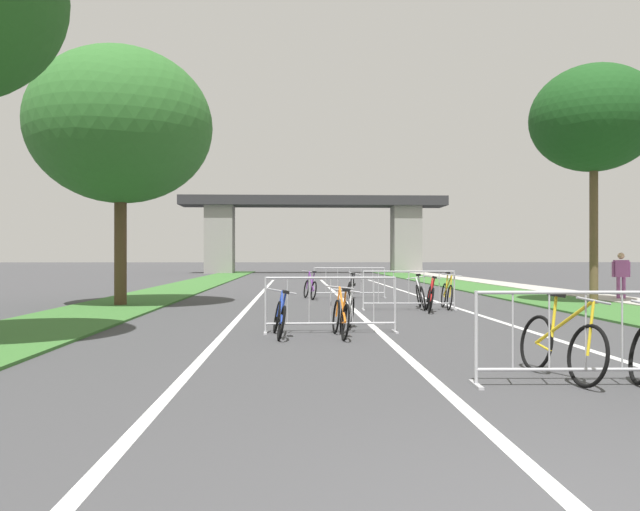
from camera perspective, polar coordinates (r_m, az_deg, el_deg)
grass_verge_left at (r=27.93m, az=-12.71°, el=-2.97°), size 2.71×60.45×0.05m
grass_verge_right at (r=28.67m, az=14.31°, el=-2.89°), size 2.71×60.45×0.05m
sidewalk_path_right at (r=29.37m, az=18.40°, el=-2.79°), size 1.66×60.45×0.08m
lane_stripe_center at (r=20.31m, az=2.17°, el=-4.11°), size 0.14×34.97×0.01m
lane_stripe_right_lane at (r=20.74m, az=10.17°, el=-4.03°), size 0.14×34.97×0.01m
lane_stripe_left_lane at (r=20.29m, az=-6.02°, el=-4.11°), size 0.14×34.97×0.01m
overpass_bridge at (r=52.78m, az=-0.61°, el=3.15°), size 22.44×3.29×6.51m
tree_left_oak_near at (r=19.01m, az=-17.87°, el=11.25°), size 5.21×5.21×7.39m
tree_right_maple_mid at (r=20.28m, az=23.86°, el=11.41°), size 3.66×3.66×7.04m
crowd_barrier_nearest at (r=7.49m, az=23.24°, el=-7.02°), size 2.50×0.52×1.05m
crowd_barrier_second at (r=11.58m, az=0.99°, el=-4.57°), size 2.49×0.49×1.05m
crowd_barrier_third at (r=16.66m, az=8.17°, el=-3.20°), size 2.50×0.52×1.05m
crowd_barrier_fourth at (r=21.28m, az=2.72°, el=-2.53°), size 2.49×0.47×1.05m
bicycle_yellow_0 at (r=7.82m, az=21.24°, el=-7.70°), size 0.62×1.73×1.00m
bicycle_white_1 at (r=12.05m, az=2.57°, el=-5.21°), size 0.54×1.59×0.90m
bicycle_orange_2 at (r=11.02m, az=1.93°, el=-5.63°), size 0.53×1.65×0.90m
bicycle_silver_3 at (r=17.12m, az=9.22°, el=-3.64°), size 0.52×1.67×0.96m
bicycle_red_4 at (r=16.26m, az=10.09°, el=-3.83°), size 0.60×1.67×0.93m
bicycle_blue_6 at (r=11.10m, az=-3.73°, el=-5.71°), size 0.53×1.70×0.84m
bicycle_black_8 at (r=20.78m, az=2.79°, el=-3.06°), size 0.68×1.70×0.90m
bicycle_purple_9 at (r=20.81m, az=-0.91°, el=-3.04°), size 0.54×1.67×0.96m
bicycle_yellow_10 at (r=17.24m, az=11.58°, el=-3.54°), size 0.55×1.64×1.01m
pedestrian_in_red_jacket at (r=22.15m, az=25.94°, el=-1.33°), size 0.56×0.33×1.55m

